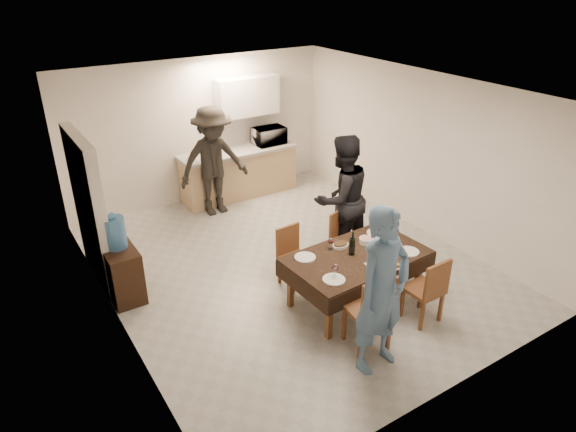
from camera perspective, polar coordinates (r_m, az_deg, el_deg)
name	(u,v)px	position (r m, az deg, el deg)	size (l,w,h in m)	color
floor	(289,265)	(7.68, 0.08, -5.45)	(5.00, 6.00, 0.02)	#ACADA8
ceiling	(289,90)	(6.68, 0.09, 13.87)	(5.00, 6.00, 0.02)	white
wall_back	(200,131)	(9.59, -9.78, 9.33)	(5.00, 0.02, 2.60)	white
wall_front	(462,289)	(5.11, 18.75, -7.67)	(5.00, 0.02, 2.60)	white
wall_left	(105,230)	(6.22, -19.68, -1.48)	(0.02, 6.00, 2.60)	white
wall_right	(419,152)	(8.60, 14.34, 6.90)	(0.02, 6.00, 2.60)	white
stub_partition	(90,210)	(7.41, -21.16, 0.63)	(0.15, 1.40, 2.10)	silver
kitchen_base_cabinet	(239,174)	(9.84, -5.44, 4.65)	(2.20, 0.60, 0.86)	tan
kitchen_worktop	(238,151)	(9.68, -5.56, 7.16)	(2.24, 0.64, 0.05)	#A9A9A4
upper_cabinet	(247,96)	(9.67, -4.59, 13.13)	(1.20, 0.34, 0.70)	silver
dining_table	(357,257)	(6.63, 7.67, -4.55)	(1.84, 1.13, 0.70)	black
chair_near_left	(374,305)	(5.88, 9.53, -9.75)	(0.52, 0.52, 0.54)	brown
chair_near_right	(430,285)	(6.47, 15.47, -7.40)	(0.42, 0.42, 0.49)	brown
chair_far_left	(299,255)	(6.92, 1.18, -4.30)	(0.41, 0.41, 0.46)	brown
chair_far_right	(351,237)	(7.39, 7.00, -2.32)	(0.49, 0.50, 0.46)	brown
console	(121,271)	(7.19, -18.05, -5.84)	(0.40, 0.79, 0.73)	black
water_jug	(115,233)	(6.92, -18.70, -1.78)	(0.28, 0.28, 0.42)	#498BCE
wine_bottle	(352,244)	(6.53, 7.16, -3.05)	(0.08, 0.08, 0.32)	black
water_pitcher	(381,243)	(6.74, 10.30, -2.96)	(0.12, 0.12, 0.19)	white
savoury_tart	(383,264)	(6.42, 10.56, -5.30)	(0.39, 0.29, 0.05)	#B77D35
salad_bowl	(366,240)	(6.88, 8.68, -2.71)	(0.19, 0.19, 0.07)	silver
mushroom_dish	(341,246)	(6.76, 5.86, -3.29)	(0.21, 0.21, 0.04)	silver
wine_glass_a	(335,270)	(6.10, 5.24, -6.04)	(0.08, 0.08, 0.18)	white
wine_glass_b	(377,229)	(7.05, 9.89, -1.46)	(0.09, 0.09, 0.21)	white
wine_glass_c	(331,243)	(6.66, 4.76, -3.06)	(0.08, 0.08, 0.17)	white
plate_near_left	(334,279)	(6.08, 5.12, -7.04)	(0.27, 0.27, 0.02)	silver
plate_near_right	(408,252)	(6.79, 13.23, -3.87)	(0.28, 0.28, 0.02)	silver
plate_far_left	(305,257)	(6.49, 1.90, -4.61)	(0.27, 0.27, 0.02)	silver
plate_far_right	(377,233)	(7.15, 9.87, -1.87)	(0.29, 0.29, 0.02)	silver
microwave	(269,136)	(9.93, -2.10, 8.91)	(0.59, 0.40, 0.33)	silver
person_near	(382,291)	(5.50, 10.42, -8.20)	(0.70, 0.46, 1.92)	slate
person_far	(341,198)	(7.52, 5.94, 1.95)	(0.93, 0.72, 1.91)	black
person_kitchen	(213,161)	(8.98, -8.29, 6.02)	(1.25, 0.72, 1.94)	black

